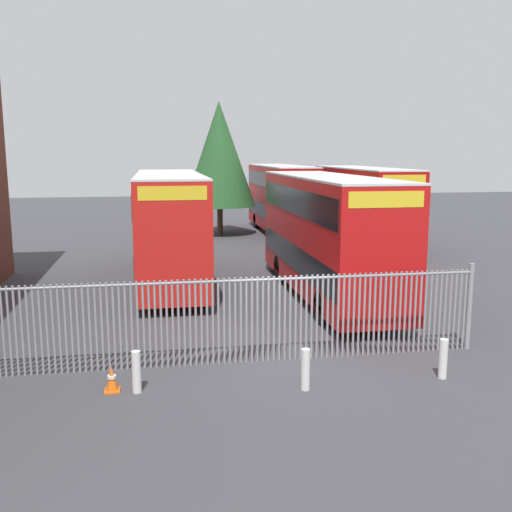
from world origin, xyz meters
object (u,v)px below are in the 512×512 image
traffic_cone_by_gate (112,379)px  double_decker_bus_near_gate (327,231)px  double_decker_bus_behind_fence_right (363,204)px  double_decker_bus_far_back (281,196)px  bollard_center_front (305,369)px  bollard_near_right (443,359)px  double_decker_bus_behind_fence_left (170,223)px  bollard_near_left (136,372)px

traffic_cone_by_gate → double_decker_bus_near_gate: bearing=46.5°
double_decker_bus_near_gate → double_decker_bus_behind_fence_right: same height
double_decker_bus_far_back → bollard_center_front: bearing=-100.9°
double_decker_bus_far_back → double_decker_bus_behind_fence_right: bearing=-61.2°
bollard_near_right → traffic_cone_by_gate: bollard_near_right is taller
double_decker_bus_near_gate → double_decker_bus_far_back: same height
double_decker_bus_near_gate → bollard_near_right: size_ratio=11.38×
double_decker_bus_near_gate → double_decker_bus_behind_fence_right: bearing=63.9°
double_decker_bus_behind_fence_left → bollard_near_right: double_decker_bus_behind_fence_left is taller
traffic_cone_by_gate → bollard_near_left: bearing=-14.4°
double_decker_bus_near_gate → traffic_cone_by_gate: double_decker_bus_near_gate is taller
double_decker_bus_behind_fence_right → bollard_center_front: double_decker_bus_behind_fence_right is taller
double_decker_bus_behind_fence_right → bollard_near_left: bearing=-122.8°
double_decker_bus_near_gate → bollard_center_front: size_ratio=11.38×
bollard_near_right → double_decker_bus_near_gate: bearing=93.2°
double_decker_bus_behind_fence_right → bollard_near_right: double_decker_bus_behind_fence_right is taller
bollard_near_left → traffic_cone_by_gate: bearing=165.6°
double_decker_bus_behind_fence_right → bollard_center_front: (-8.19, -18.96, -1.95)m
double_decker_bus_near_gate → bollard_center_front: bearing=-109.5°
double_decker_bus_near_gate → double_decker_bus_behind_fence_left: 6.53m
double_decker_bus_behind_fence_right → traffic_cone_by_gate: double_decker_bus_behind_fence_right is taller
double_decker_bus_near_gate → traffic_cone_by_gate: 10.61m
double_decker_bus_far_back → bollard_near_left: size_ratio=11.38×
double_decker_bus_far_back → bollard_near_right: double_decker_bus_far_back is taller
double_decker_bus_near_gate → double_decker_bus_far_back: 17.01m
double_decker_bus_behind_fence_right → bollard_near_right: 19.56m
traffic_cone_by_gate → double_decker_bus_behind_fence_right: bearing=55.8°
bollard_near_left → bollard_center_front: bearing=-7.5°
double_decker_bus_far_back → bollard_center_front: 25.60m
double_decker_bus_near_gate → double_decker_bus_behind_fence_left: (-5.56, 3.43, 0.00)m
bollard_near_right → traffic_cone_by_gate: (-7.61, 0.52, -0.19)m
bollard_near_left → bollard_near_right: size_ratio=1.00×
double_decker_bus_near_gate → double_decker_bus_far_back: bearing=83.5°
bollard_near_left → bollard_center_front: same height
double_decker_bus_behind_fence_right → bollard_near_right: (-4.84, -18.85, -1.95)m
double_decker_bus_near_gate → bollard_near_left: 10.32m
double_decker_bus_behind_fence_left → traffic_cone_by_gate: 11.29m
bollard_center_front → double_decker_bus_near_gate: bearing=70.5°
double_decker_bus_behind_fence_left → bollard_near_left: double_decker_bus_behind_fence_left is taller
double_decker_bus_behind_fence_left → bollard_near_right: (6.02, -11.49, -1.95)m
double_decker_bus_behind_fence_right → traffic_cone_by_gate: (-12.44, -18.33, -2.13)m
double_decker_bus_behind_fence_left → bollard_center_front: double_decker_bus_behind_fence_left is taller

